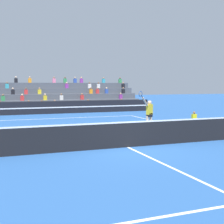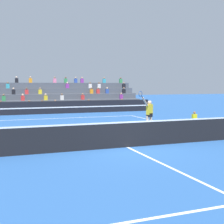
% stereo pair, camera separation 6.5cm
% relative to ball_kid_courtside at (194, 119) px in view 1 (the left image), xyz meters
% --- Properties ---
extents(ground_plane, '(120.00, 120.00, 0.00)m').
position_rel_ball_kid_courtside_xyz_m(ground_plane, '(-6.93, -5.23, -0.33)').
color(ground_plane, '#285699').
extents(court_lines, '(11.10, 23.90, 0.01)m').
position_rel_ball_kid_courtside_xyz_m(court_lines, '(-6.93, -5.23, -0.33)').
color(court_lines, white).
rests_on(court_lines, ground).
extents(tennis_net, '(12.00, 0.10, 1.10)m').
position_rel_ball_kid_courtside_xyz_m(tennis_net, '(-6.93, -5.23, 0.21)').
color(tennis_net, '#2D6B38').
rests_on(tennis_net, ground).
extents(sponsor_banner_wall, '(18.00, 0.26, 1.10)m').
position_rel_ball_kid_courtside_xyz_m(sponsor_banner_wall, '(-6.93, 10.68, 0.22)').
color(sponsor_banner_wall, black).
rests_on(sponsor_banner_wall, ground).
extents(bleacher_stand, '(17.96, 4.75, 3.38)m').
position_rel_ball_kid_courtside_xyz_m(bleacher_stand, '(-6.93, 14.48, 0.69)').
color(bleacher_stand, '#4C515B').
rests_on(bleacher_stand, ground).
extents(ball_kid_courtside, '(0.30, 0.36, 0.84)m').
position_rel_ball_kid_courtside_xyz_m(ball_kid_courtside, '(0.00, 0.00, 0.00)').
color(ball_kid_courtside, black).
rests_on(ball_kid_courtside, ground).
extents(tennis_player, '(1.19, 0.71, 2.30)m').
position_rel_ball_kid_courtside_xyz_m(tennis_player, '(-4.29, -2.01, 0.65)').
color(tennis_player, beige).
rests_on(tennis_player, ground).
extents(tennis_ball, '(0.07, 0.07, 0.07)m').
position_rel_ball_kid_courtside_xyz_m(tennis_ball, '(-9.99, -2.35, -0.30)').
color(tennis_ball, '#C6DB33').
rests_on(tennis_ball, ground).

